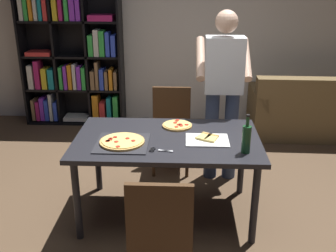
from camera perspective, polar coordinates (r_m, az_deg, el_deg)
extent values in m
plane|color=brown|center=(3.81, -0.10, -12.14)|extent=(12.00, 12.00, 0.00)
cube|color=silver|center=(5.82, 1.08, 14.35)|extent=(6.40, 0.10, 2.80)
cube|color=#232328|center=(3.46, -0.11, -1.98)|extent=(1.58, 0.97, 0.04)
cylinder|color=#232328|center=(3.38, -12.76, -10.27)|extent=(0.06, 0.06, 0.71)
cylinder|color=#232328|center=(3.32, 12.16, -10.86)|extent=(0.06, 0.06, 0.71)
cylinder|color=#232328|center=(4.07, -9.94, -4.40)|extent=(0.06, 0.06, 0.71)
cylinder|color=#232328|center=(4.02, 10.39, -4.78)|extent=(0.06, 0.06, 0.71)
cube|color=#472D19|center=(2.84, -0.94, -14.66)|extent=(0.42, 0.42, 0.04)
cube|color=#472D19|center=(2.54, -1.23, -12.68)|extent=(0.42, 0.04, 0.45)
cylinder|color=#472D19|center=(3.11, 2.74, -16.15)|extent=(0.04, 0.04, 0.41)
cylinder|color=#472D19|center=(3.13, -4.14, -15.96)|extent=(0.04, 0.04, 0.41)
cube|color=#472D19|center=(4.39, 0.42, -1.05)|extent=(0.42, 0.42, 0.04)
cube|color=#472D19|center=(4.48, 0.51, 2.77)|extent=(0.42, 0.04, 0.45)
cylinder|color=#472D19|center=(4.33, -2.07, -4.68)|extent=(0.04, 0.04, 0.41)
cylinder|color=#472D19|center=(4.31, 2.72, -4.76)|extent=(0.04, 0.04, 0.41)
cylinder|color=#472D19|center=(4.65, -1.73, -2.75)|extent=(0.04, 0.04, 0.41)
cylinder|color=#472D19|center=(4.64, 2.72, -2.82)|extent=(0.04, 0.04, 0.41)
cube|color=brown|center=(5.83, 19.87, 0.94)|extent=(1.72, 0.89, 0.40)
cube|color=brown|center=(5.41, 21.31, 3.98)|extent=(1.70, 0.24, 0.45)
cube|color=brown|center=(5.57, 12.61, 4.05)|extent=(0.18, 0.85, 0.20)
cube|color=black|center=(6.08, -19.72, 9.37)|extent=(0.03, 0.35, 1.95)
cube|color=black|center=(5.71, -6.68, 9.76)|extent=(0.03, 0.35, 1.95)
cube|color=black|center=(6.11, -12.65, 0.78)|extent=(1.40, 0.35, 0.03)
cube|color=black|center=(6.01, -13.01, 9.94)|extent=(1.40, 0.03, 1.95)
cube|color=black|center=(5.96, -13.03, 5.18)|extent=(1.34, 0.29, 0.03)
cube|color=black|center=(5.86, -13.41, 9.62)|extent=(1.34, 0.29, 0.03)
cube|color=black|center=(5.79, -13.81, 14.20)|extent=(1.34, 0.29, 0.03)
cube|color=black|center=(5.92, -15.52, 9.55)|extent=(0.03, 0.29, 1.89)
cube|color=black|center=(5.80, -11.25, 9.68)|extent=(0.03, 0.29, 1.89)
cube|color=olive|center=(6.22, -18.25, 2.38)|extent=(0.04, 0.22, 0.31)
cube|color=#B21E66|center=(6.20, -17.68, 2.25)|extent=(0.05, 0.22, 0.28)
cube|color=purple|center=(6.17, -17.15, 2.50)|extent=(0.06, 0.22, 0.34)
cube|color=blue|center=(6.16, -16.57, 2.35)|extent=(0.05, 0.22, 0.30)
cube|color=silver|center=(6.12, -16.04, 2.75)|extent=(0.04, 0.22, 0.39)
cube|color=blue|center=(6.12, -15.41, 2.21)|extent=(0.05, 0.22, 0.27)
cube|color=silver|center=(6.08, -12.74, 1.22)|extent=(0.35, 0.25, 0.05)
cube|color=orange|center=(5.95, -10.06, 2.69)|extent=(0.08, 0.22, 0.38)
cube|color=red|center=(5.95, -9.12, 2.21)|extent=(0.08, 0.22, 0.28)
cube|color=teal|center=(5.92, -8.22, 2.52)|extent=(0.06, 0.22, 0.35)
cube|color=green|center=(5.90, -7.30, 2.60)|extent=(0.07, 0.22, 0.37)
cube|color=silver|center=(6.09, -18.63, 6.70)|extent=(0.07, 0.22, 0.33)
cube|color=#B21E66|center=(6.04, -17.81, 7.03)|extent=(0.07, 0.22, 0.40)
cube|color=yellow|center=(6.02, -16.88, 6.57)|extent=(0.07, 0.22, 0.30)
cube|color=teal|center=(5.99, -16.00, 6.53)|extent=(0.08, 0.22, 0.28)
cube|color=green|center=(5.95, -14.72, 6.73)|extent=(0.05, 0.22, 0.32)
cube|color=purple|center=(5.93, -14.13, 6.81)|extent=(0.04, 0.22, 0.34)
cube|color=orange|center=(5.91, -13.53, 6.89)|extent=(0.05, 0.22, 0.35)
cube|color=silver|center=(5.89, -12.93, 6.94)|extent=(0.04, 0.22, 0.36)
cube|color=purple|center=(5.88, -12.30, 6.81)|extent=(0.05, 0.22, 0.33)
cube|color=green|center=(5.86, -11.68, 6.76)|extent=(0.05, 0.22, 0.32)
cube|color=olive|center=(5.84, -10.47, 6.52)|extent=(0.05, 0.22, 0.26)
cube|color=olive|center=(5.81, -9.89, 7.15)|extent=(0.04, 0.22, 0.39)
cube|color=blue|center=(5.81, -9.23, 6.66)|extent=(0.06, 0.22, 0.29)
cube|color=olive|center=(5.80, -8.60, 6.54)|extent=(0.04, 0.22, 0.26)
cube|color=orange|center=(5.78, -7.97, 6.68)|extent=(0.05, 0.22, 0.29)
cube|color=olive|center=(5.78, -7.33, 6.53)|extent=(0.04, 0.22, 0.26)
cube|color=red|center=(5.97, -17.69, 9.83)|extent=(0.34, 0.25, 0.05)
cube|color=green|center=(5.74, -10.73, 11.19)|extent=(0.07, 0.22, 0.28)
cube|color=silver|center=(5.71, -9.99, 11.57)|extent=(0.07, 0.22, 0.36)
cube|color=green|center=(5.70, -9.21, 11.52)|extent=(0.07, 0.22, 0.34)
cube|color=blue|center=(5.69, -8.42, 11.47)|extent=(0.05, 0.22, 0.33)
cube|color=blue|center=(5.68, -7.63, 11.28)|extent=(0.06, 0.22, 0.29)
cube|color=silver|center=(5.94, -19.91, 15.82)|extent=(0.06, 0.22, 0.40)
cube|color=green|center=(5.92, -19.26, 15.49)|extent=(0.05, 0.22, 0.31)
cube|color=orange|center=(5.90, -18.64, 15.41)|extent=(0.04, 0.22, 0.29)
cube|color=silver|center=(5.87, -18.08, 15.84)|extent=(0.04, 0.22, 0.37)
cube|color=teal|center=(5.86, -17.42, 15.48)|extent=(0.04, 0.22, 0.28)
cube|color=red|center=(5.83, -16.81, 15.65)|extent=(0.06, 0.22, 0.31)
cube|color=yellow|center=(5.80, -15.53, 15.59)|extent=(0.06, 0.22, 0.28)
cube|color=#B21E66|center=(5.77, -14.79, 15.89)|extent=(0.05, 0.22, 0.33)
cube|color=green|center=(5.75, -14.03, 15.99)|extent=(0.05, 0.22, 0.34)
cube|color=purple|center=(5.73, -13.24, 15.80)|extent=(0.07, 0.22, 0.29)
cube|color=purple|center=(5.71, -12.46, 15.89)|extent=(0.06, 0.22, 0.30)
cube|color=#B21E66|center=(5.65, -9.41, 14.92)|extent=(0.33, 0.25, 0.08)
cylinder|color=#38476B|center=(4.26, 8.83, -1.38)|extent=(0.14, 0.14, 0.95)
cylinder|color=#38476B|center=(4.24, 6.15, -1.35)|extent=(0.14, 0.14, 0.95)
cube|color=white|center=(4.02, 8.00, 8.55)|extent=(0.38, 0.22, 0.55)
sphere|color=#E0B293|center=(3.96, 8.31, 14.43)|extent=(0.22, 0.22, 0.22)
cylinder|color=#E0B293|center=(4.22, 10.95, 9.34)|extent=(0.09, 0.50, 0.39)
cylinder|color=#E0B293|center=(4.18, 4.62, 9.54)|extent=(0.09, 0.50, 0.39)
cube|color=#2D2D33|center=(3.35, -6.50, -2.43)|extent=(0.43, 0.43, 0.01)
cylinder|color=tan|center=(3.35, -6.51, -2.21)|extent=(0.37, 0.37, 0.02)
cylinder|color=#EACC6B|center=(3.34, -6.52, -2.02)|extent=(0.33, 0.33, 0.01)
cylinder|color=#B22819|center=(3.22, -7.11, -2.90)|extent=(0.04, 0.04, 0.00)
cylinder|color=#B22819|center=(3.33, -8.58, -2.10)|extent=(0.04, 0.04, 0.00)
cylinder|color=#B22819|center=(3.36, -5.76, -1.74)|extent=(0.04, 0.04, 0.00)
cylinder|color=#B22819|center=(3.36, -8.18, -1.90)|extent=(0.04, 0.04, 0.00)
cylinder|color=#B22819|center=(3.38, -8.14, -1.77)|extent=(0.04, 0.04, 0.00)
cylinder|color=#B22819|center=(3.40, -7.50, -1.56)|extent=(0.04, 0.04, 0.00)
cylinder|color=#B22819|center=(3.34, -8.47, -2.06)|extent=(0.04, 0.04, 0.00)
cylinder|color=#B22819|center=(3.31, -7.34, -2.21)|extent=(0.04, 0.04, 0.00)
cylinder|color=#B22819|center=(3.31, -4.94, -2.08)|extent=(0.04, 0.04, 0.00)
cube|color=white|center=(3.41, 5.57, -2.00)|extent=(0.36, 0.28, 0.01)
cube|color=#EACC6B|center=(3.44, 5.10, -1.51)|extent=(0.15, 0.17, 0.02)
cube|color=tan|center=(3.49, 5.59, -1.16)|extent=(0.09, 0.07, 0.02)
cube|color=#EACC6B|center=(3.41, 6.16, -1.74)|extent=(0.14, 0.16, 0.02)
cube|color=tan|center=(3.46, 6.47, -1.36)|extent=(0.09, 0.06, 0.02)
cylinder|color=#194723|center=(3.19, 11.02, -1.90)|extent=(0.07, 0.07, 0.22)
cylinder|color=#194723|center=(3.14, 11.21, 0.62)|extent=(0.03, 0.03, 0.08)
cylinder|color=black|center=(3.12, 11.28, 1.45)|extent=(0.03, 0.03, 0.02)
cube|color=silver|center=(3.19, -0.32, -3.53)|extent=(0.12, 0.02, 0.01)
cube|color=silver|center=(3.19, -0.32, -3.53)|extent=(0.12, 0.05, 0.01)
torus|color=black|center=(3.23, -2.15, -3.21)|extent=(0.05, 0.05, 0.01)
torus|color=black|center=(3.20, -2.32, -3.49)|extent=(0.05, 0.05, 0.01)
cylinder|color=tan|center=(3.70, 1.31, 0.06)|extent=(0.27, 0.27, 0.02)
cylinder|color=#EACC6B|center=(3.69, 1.31, 0.24)|extent=(0.25, 0.25, 0.01)
cylinder|color=#B22819|center=(3.67, 1.50, 0.20)|extent=(0.04, 0.04, 0.00)
cylinder|color=#B22819|center=(3.79, 1.38, 0.88)|extent=(0.04, 0.04, 0.00)
cylinder|color=#B22819|center=(3.68, 1.80, 0.24)|extent=(0.04, 0.04, 0.00)
cylinder|color=#B22819|center=(3.67, 2.65, 0.19)|extent=(0.04, 0.04, 0.00)
cylinder|color=#B22819|center=(3.62, 1.20, -0.11)|extent=(0.04, 0.04, 0.00)
cylinder|color=#B22819|center=(3.65, 1.88, 0.04)|extent=(0.04, 0.04, 0.00)
cylinder|color=#B22819|center=(3.72, 1.03, 0.47)|extent=(0.04, 0.04, 0.00)
cylinder|color=#B22819|center=(3.77, 1.23, 0.75)|extent=(0.04, 0.04, 0.00)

